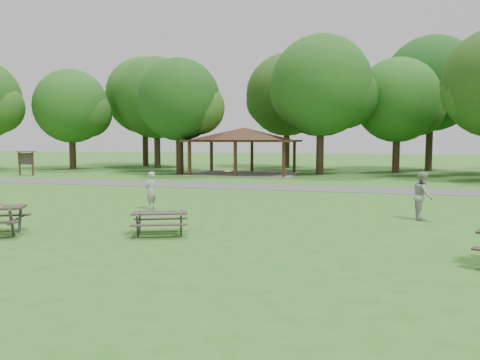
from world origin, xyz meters
name	(u,v)px	position (x,y,z in m)	size (l,w,h in m)	color
ground	(173,234)	(0.00, 0.00, 0.00)	(160.00, 160.00, 0.00)	#2C631C
asphalt_path	(268,187)	(0.00, 14.00, 0.01)	(120.00, 3.20, 0.02)	#48484A
pavilion	(244,136)	(-4.00, 24.00, 3.06)	(8.60, 7.01, 3.76)	#3C2416
notice_board	(26,159)	(-20.00, 18.00, 1.31)	(1.60, 0.30, 1.88)	#361D13
tree_row_b	(72,108)	(-20.92, 25.53, 5.67)	(7.14, 6.80, 9.28)	#301F15
tree_row_c	(158,100)	(-13.90, 29.03, 6.54)	(8.19, 7.80, 10.67)	#322216
tree_row_d	(180,102)	(-8.92, 22.53, 5.77)	(6.93, 6.60, 9.27)	black
tree_row_e	(322,89)	(2.10, 25.03, 6.78)	(8.40, 8.00, 11.02)	black
tree_row_f	(399,103)	(8.09, 28.53, 5.84)	(7.35, 7.00, 9.55)	#312016
tree_deep_a	(146,98)	(-16.90, 32.53, 7.13)	(8.40, 8.00, 11.38)	#301D15
tree_deep_b	(288,97)	(-1.90, 33.03, 6.89)	(8.40, 8.00, 11.13)	black
tree_deep_c	(432,87)	(11.10, 32.03, 7.44)	(8.82, 8.40, 11.90)	#302215
picnic_table_middle	(160,217)	(-0.32, -0.21, 0.52)	(1.97, 1.80, 0.70)	#322B24
frisbee_in_flight	(227,171)	(0.36, 4.51, 1.59)	(0.33, 0.33, 0.02)	yellow
frisbee_thrower	(151,190)	(-2.87, 4.46, 0.75)	(0.55, 0.36, 1.51)	#A3A3A6
frisbee_catcher	(423,196)	(7.48, 4.62, 0.84)	(0.82, 0.64, 1.69)	#A3A3A5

